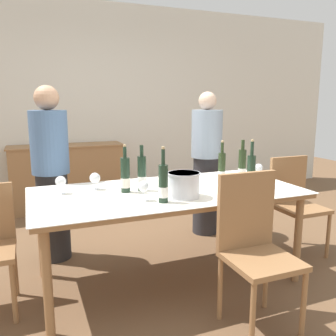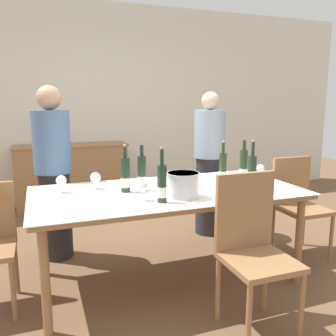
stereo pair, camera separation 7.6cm
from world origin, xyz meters
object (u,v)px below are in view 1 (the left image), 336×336
Objects in this scene: wine_bottle_4 at (251,172)px; chair_near_front at (254,240)px; wine_glass_4 at (61,182)px; person_guest_left at (206,164)px; wine_glass_1 at (95,178)px; wine_glass_3 at (230,182)px; person_host at (51,175)px; dining_table at (168,198)px; ice_bucket at (184,184)px; wine_glass_5 at (259,168)px; wine_glass_2 at (143,187)px; wine_bottle_3 at (125,176)px; chair_right_end at (294,198)px; wine_bottle_2 at (163,184)px; sideboard_cabinet at (68,177)px; wine_glass_0 at (223,185)px; wine_bottle_0 at (242,166)px; wine_bottle_5 at (142,174)px; wine_bottle_1 at (222,169)px.

chair_near_front is at bearing -122.01° from wine_bottle_4.
wine_glass_4 is 1.70m from person_guest_left.
chair_near_front is 1.66m from person_guest_left.
wine_glass_1 is at bearing -155.42° from person_guest_left.
person_host is (-1.22, 1.05, -0.05)m from wine_glass_3.
wine_glass_3 is at bearing -36.13° from dining_table.
ice_bucket is 1.64× the size of wine_glass_5.
person_guest_left reaches higher than wine_glass_2.
wine_glass_2 is (0.06, -0.28, -0.03)m from wine_bottle_3.
wine_glass_4 is at bearing 176.84° from chair_right_end.
ice_bucket is 1.32m from person_host.
wine_bottle_4 is 1.76m from person_host.
chair_near_front is 0.63× the size of person_host.
ice_bucket is at bearing 19.91° from wine_bottle_2.
wine_bottle_2 is at bearing -81.89° from sideboard_cabinet.
wine_glass_0 is at bearing -26.93° from wine_glass_4.
person_host reaches higher than wine_bottle_3.
wine_bottle_0 reaches higher than wine_glass_3.
wine_bottle_5 is (-0.04, 0.37, 0.00)m from wine_bottle_2.
chair_near_front is at bearing -61.77° from ice_bucket.
wine_bottle_5 is at bearing 160.36° from dining_table.
wine_glass_3 is (-0.12, -0.33, -0.03)m from wine_bottle_1.
wine_bottle_0 is 0.21m from wine_bottle_1.
wine_bottle_1 is 0.45m from wine_glass_0.
wine_bottle_3 reaches higher than wine_glass_4.
wine_bottle_0 is (0.69, 0.29, 0.04)m from ice_bucket.
dining_table is 0.39m from wine_bottle_2.
ice_bucket reaches higher than sideboard_cabinet.
wine_bottle_4 is 0.75m from chair_near_front.
dining_table is at bearing -14.40° from wine_glass_4.
wine_bottle_0 reaches higher than dining_table.
wine_glass_3 is (0.72, -0.35, -0.03)m from wine_bottle_3.
wine_bottle_0 is 0.99× the size of wine_bottle_1.
wine_glass_4 is at bearing 167.33° from wine_bottle_5.
wine_bottle_0 is 0.24× the size of person_guest_left.
wine_bottle_2 is at bearing -37.50° from wine_glass_2.
wine_glass_0 is 0.09× the size of person_host.
wine_bottle_0 is at bearing 22.31° from wine_bottle_2.
wine_bottle_4 reaches higher than wine_glass_2.
wine_bottle_0 is 0.37× the size of chair_near_front.
person_host is (-0.83, 0.76, 0.10)m from dining_table.
chair_near_front is at bearing -74.86° from sideboard_cabinet.
wine_glass_2 is 0.16× the size of chair_right_end.
ice_bucket reaches higher than dining_table.
wine_bottle_4 reaches higher than wine_glass_4.
sideboard_cabinet is 10.94× the size of wine_glass_1.
ice_bucket is 1.69× the size of wine_glass_2.
wine_bottle_1 is (1.04, -2.31, 0.45)m from sideboard_cabinet.
person_guest_left reaches higher than dining_table.
wine_glass_4 is (-0.47, 0.14, -0.04)m from wine_bottle_3.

